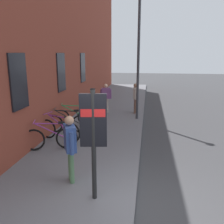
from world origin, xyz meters
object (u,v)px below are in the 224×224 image
at_px(bicycle_beside_lamp, 74,117).
at_px(pedestrian_near_bus, 106,95).
at_px(bicycle_by_door, 60,130).
at_px(street_lamp, 139,48).
at_px(bicycle_mid_rack, 68,123).
at_px(bicycle_far_end, 51,138).
at_px(transit_info_sign, 93,128).
at_px(pedestrian_by_facade, 70,142).
at_px(pedestrian_crossing_street, 135,95).

height_order(bicycle_beside_lamp, pedestrian_near_bus, pedestrian_near_bus).
bearing_deg(pedestrian_near_bus, bicycle_by_door, 168.32).
height_order(bicycle_beside_lamp, street_lamp, street_lamp).
relative_size(bicycle_by_door, bicycle_mid_rack, 0.97).
bearing_deg(street_lamp, bicycle_far_end, 149.11).
distance_m(bicycle_far_end, street_lamp, 5.81).
bearing_deg(transit_info_sign, pedestrian_by_facade, 49.05).
xyz_separation_m(bicycle_mid_rack, pedestrian_by_facade, (-3.63, -1.30, 0.62)).
height_order(bicycle_mid_rack, pedestrian_crossing_street, pedestrian_crossing_street).
relative_size(bicycle_far_end, pedestrian_near_bus, 1.12).
xyz_separation_m(bicycle_by_door, pedestrian_crossing_street, (4.54, -2.45, 0.56)).
distance_m(bicycle_far_end, transit_info_sign, 3.40).
height_order(bicycle_far_end, transit_info_sign, transit_info_sign).
bearing_deg(bicycle_far_end, bicycle_beside_lamp, 1.26).
distance_m(bicycle_far_end, pedestrian_by_facade, 2.34).
bearing_deg(pedestrian_crossing_street, bicycle_by_door, 151.59).
height_order(bicycle_mid_rack, transit_info_sign, transit_info_sign).
distance_m(bicycle_by_door, bicycle_beside_lamp, 1.86).
distance_m(pedestrian_near_bus, pedestrian_by_facade, 7.20).
bearing_deg(pedestrian_near_bus, bicycle_beside_lamp, 159.75).
bearing_deg(bicycle_mid_rack, pedestrian_by_facade, -160.25).
bearing_deg(pedestrian_by_facade, bicycle_mid_rack, 19.75).
height_order(pedestrian_crossing_street, pedestrian_by_facade, pedestrian_by_facade).
height_order(bicycle_far_end, pedestrian_crossing_street, pedestrian_crossing_street).
bearing_deg(bicycle_beside_lamp, bicycle_far_end, -178.74).
relative_size(bicycle_beside_lamp, pedestrian_by_facade, 1.03).
height_order(bicycle_beside_lamp, pedestrian_crossing_street, pedestrian_crossing_street).
distance_m(bicycle_by_door, pedestrian_near_bus, 4.57).
xyz_separation_m(transit_info_sign, pedestrian_by_facade, (0.62, 0.71, -0.58)).
bearing_deg(pedestrian_crossing_street, bicycle_mid_rack, 146.06).
bearing_deg(bicycle_beside_lamp, bicycle_by_door, -178.90).
xyz_separation_m(transit_info_sign, pedestrian_near_bus, (7.81, 1.10, -0.67)).
distance_m(bicycle_mid_rack, pedestrian_by_facade, 3.91).
xyz_separation_m(pedestrian_crossing_street, street_lamp, (-1.10, -0.15, 2.34)).
xyz_separation_m(bicycle_beside_lamp, pedestrian_by_facade, (-4.60, -1.34, 0.62)).
relative_size(bicycle_beside_lamp, pedestrian_crossing_street, 1.10).
bearing_deg(bicycle_far_end, bicycle_mid_rack, 0.84).
xyz_separation_m(bicycle_by_door, bicycle_beside_lamp, (1.86, 0.04, 0.00)).
bearing_deg(pedestrian_by_facade, bicycle_beside_lamp, 16.22).
height_order(bicycle_beside_lamp, pedestrian_by_facade, pedestrian_by_facade).
bearing_deg(pedestrian_crossing_street, transit_info_sign, 176.83).
xyz_separation_m(pedestrian_near_bus, street_lamp, (-1.01, -1.69, 2.36)).
bearing_deg(bicycle_mid_rack, bicycle_beside_lamp, 2.04).
relative_size(bicycle_by_door, street_lamp, 0.30).
bearing_deg(pedestrian_near_bus, pedestrian_crossing_street, -86.68).
height_order(pedestrian_by_facade, street_lamp, street_lamp).
relative_size(bicycle_mid_rack, bicycle_beside_lamp, 1.03).
bearing_deg(bicycle_far_end, street_lamp, -30.89).
height_order(bicycle_by_door, pedestrian_by_facade, pedestrian_by_facade).
distance_m(transit_info_sign, pedestrian_by_facade, 1.11).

